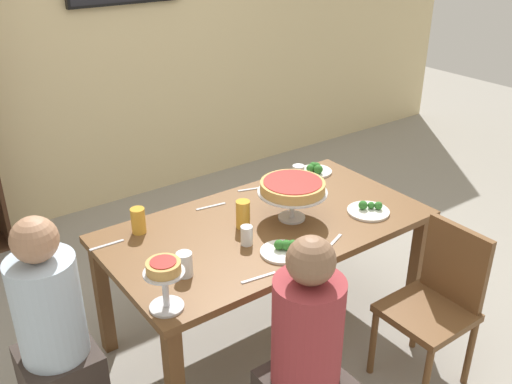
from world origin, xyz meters
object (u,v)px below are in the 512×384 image
(salad_plate_far_diner, at_px, (284,249))
(water_glass_clear_spare, at_px, (185,264))
(cutlery_fork_far, at_px, (107,245))
(cutlery_knife_far, at_px, (252,189))
(water_glass_clear_near, at_px, (247,235))
(cutlery_fork_near, at_px, (259,278))
(personal_pizza_stand, at_px, (164,276))
(beer_glass_amber_tall, at_px, (243,214))
(water_glass_clear_far, at_px, (298,173))
(cutlery_knife_near, at_px, (211,206))
(salad_plate_spare, at_px, (369,210))
(diner_head_west, at_px, (56,345))
(chair_near_right, at_px, (437,299))
(cutlery_spare_fork, at_px, (334,242))
(dining_table, at_px, (267,237))
(diner_near_left, at_px, (305,370))
(beer_glass_amber_short, at_px, (138,221))
(salad_plate_near_diner, at_px, (315,169))
(deep_dish_pizza_stand, at_px, (293,188))

(salad_plate_far_diner, bearing_deg, water_glass_clear_spare, 166.34)
(cutlery_fork_far, height_order, cutlery_knife_far, same)
(water_glass_clear_near, bearing_deg, cutlery_fork_near, -114.76)
(personal_pizza_stand, xyz_separation_m, beer_glass_amber_tall, (0.66, 0.38, -0.09))
(water_glass_clear_far, relative_size, cutlery_knife_near, 0.59)
(salad_plate_spare, xyz_separation_m, cutlery_fork_near, (-0.88, -0.15, -0.01))
(diner_head_west, relative_size, chair_near_right, 1.32)
(cutlery_fork_near, bearing_deg, water_glass_clear_near, 72.90)
(cutlery_spare_fork, bearing_deg, salad_plate_far_diner, 141.87)
(dining_table, relative_size, cutlery_spare_fork, 9.74)
(dining_table, height_order, cutlery_knife_near, cutlery_knife_near)
(diner_head_west, bearing_deg, water_glass_clear_far, 10.08)
(cutlery_knife_near, bearing_deg, cutlery_fork_far, 12.82)
(salad_plate_far_diner, relative_size, cutlery_spare_fork, 1.22)
(dining_table, bearing_deg, water_glass_clear_far, 33.07)
(diner_near_left, xyz_separation_m, salad_plate_far_diner, (0.26, 0.48, 0.27))
(diner_near_left, relative_size, cutlery_knife_near, 6.39)
(diner_head_west, height_order, salad_plate_spare, diner_head_west)
(diner_near_left, height_order, diner_head_west, same)
(chair_near_right, bearing_deg, cutlery_knife_near, 29.90)
(diner_near_left, distance_m, chair_near_right, 0.87)
(salad_plate_spare, height_order, beer_glass_amber_tall, beer_glass_amber_tall)
(beer_glass_amber_tall, relative_size, beer_glass_amber_short, 1.11)
(cutlery_fork_near, height_order, cutlery_spare_fork, same)
(salad_plate_near_diner, bearing_deg, water_glass_clear_near, -152.14)
(salad_plate_spare, relative_size, beer_glass_amber_short, 1.70)
(personal_pizza_stand, relative_size, salad_plate_near_diner, 1.13)
(beer_glass_amber_tall, distance_m, beer_glass_amber_short, 0.55)
(water_glass_clear_near, bearing_deg, cutlery_spare_fork, -33.99)
(personal_pizza_stand, bearing_deg, beer_glass_amber_short, 74.16)
(diner_head_west, height_order, water_glass_clear_far, diner_head_west)
(water_glass_clear_near, xyz_separation_m, cutlery_fork_near, (-0.13, -0.28, -0.05))
(dining_table, xyz_separation_m, personal_pizza_stand, (-0.79, -0.33, 0.25))
(deep_dish_pizza_stand, bearing_deg, water_glass_clear_far, 46.00)
(cutlery_knife_near, distance_m, cutlery_spare_fork, 0.77)
(salad_plate_near_diner, distance_m, cutlery_fork_far, 1.45)
(chair_near_right, height_order, water_glass_clear_far, chair_near_right)
(dining_table, xyz_separation_m, diner_head_west, (-1.19, 0.02, -0.16))
(beer_glass_amber_tall, distance_m, water_glass_clear_spare, 0.52)
(diner_head_west, xyz_separation_m, salad_plate_near_diner, (1.84, 0.33, 0.27))
(salad_plate_near_diner, bearing_deg, cutlery_fork_near, -143.53)
(salad_plate_spare, bearing_deg, beer_glass_amber_short, 154.09)
(diner_head_west, relative_size, personal_pizza_stand, 4.89)
(salad_plate_far_diner, xyz_separation_m, water_glass_clear_near, (-0.10, 0.17, 0.03))
(deep_dish_pizza_stand, relative_size, water_glass_clear_far, 3.58)
(water_glass_clear_near, relative_size, cutlery_spare_fork, 0.57)
(beer_glass_amber_short, bearing_deg, beer_glass_amber_tall, -30.20)
(deep_dish_pizza_stand, relative_size, cutlery_fork_far, 2.12)
(water_glass_clear_far, relative_size, cutlery_knife_far, 0.59)
(dining_table, distance_m, beer_glass_amber_short, 0.70)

